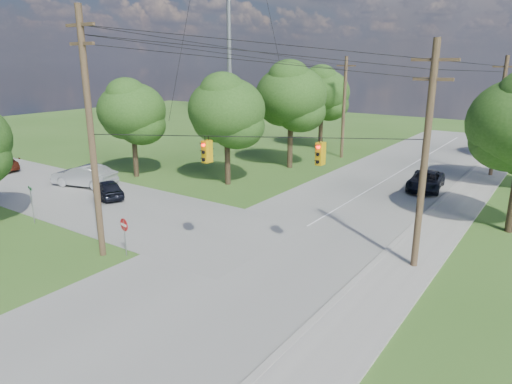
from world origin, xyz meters
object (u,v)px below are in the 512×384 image
Objects in this scene: car_main_north at (426,181)px; pole_north_w at (344,107)px; pole_sw at (91,134)px; car_cross_dark at (108,189)px; car_cross_silver at (84,176)px; pole_north_e at (499,116)px; do_not_enter_sign at (124,228)px; pole_ne at (425,156)px.

pole_north_w is at bearing 137.46° from car_main_north.
car_cross_dark is at bearing 140.67° from pole_sw.
pole_north_w reaches higher than car_cross_silver.
car_cross_dark is (-7.69, -22.97, -4.43)m from pole_north_w.
pole_north_e is 1.93× the size of car_cross_silver.
pole_ne is at bearing 38.60° from do_not_enter_sign.
car_main_north is (-3.40, 14.35, -4.74)m from pole_ne.
car_cross_dark is at bearing 61.68° from car_cross_silver.
pole_north_w is (-13.90, 22.00, -0.34)m from pole_ne.
pole_north_w is 2.57× the size of car_cross_dark.
pole_sw is at bearing -142.34° from do_not_enter_sign.
pole_sw reaches higher than pole_ne.
pole_sw is 2.32× the size of car_cross_silver.
car_cross_silver reaches higher than car_cross_dark.
pole_north_w is 1.98× the size of car_main_north.
car_main_north is at bearing 103.33° from pole_ne.
do_not_enter_sign reaches higher than car_main_north.
do_not_enter_sign is (1.10, 0.60, -4.74)m from pole_sw.
pole_sw is 1.20× the size of pole_north_e.
pole_ne is at bearing 74.51° from car_cross_silver.
do_not_enter_sign is (-12.40, -29.00, -3.64)m from pole_north_e.
pole_north_e is (-0.00, 22.00, -0.34)m from pole_ne.
car_cross_dark is at bearing -146.34° from car_main_north.
do_not_enter_sign is at bearing -113.15° from pole_north_e.
pole_north_e is 4.98× the size of do_not_enter_sign.
pole_north_w is at bearing 122.29° from pole_ne.
car_cross_silver is (-4.08, 0.92, 0.19)m from car_cross_dark.
pole_ne is at bearing -83.13° from car_main_north.
pole_north_e is 9.46m from car_main_north.
pole_north_w reaches higher than do_not_enter_sign.
pole_ne is 2.03× the size of car_cross_silver.
pole_sw is 24.78m from car_main_north.
car_cross_dark is (-21.59, -22.97, -4.43)m from pole_north_e.
pole_north_e is at bearing 76.00° from do_not_enter_sign.
pole_sw is 4.90m from do_not_enter_sign.
pole_ne is 15.49m from car_main_north.
car_cross_dark is (-21.59, -0.97, -4.77)m from pole_ne.
pole_sw is 3.09× the size of car_cross_dark.
pole_north_w is at bearing -174.38° from car_cross_dark.
pole_ne is 26.03m from pole_north_w.
pole_ne is 1.05× the size of pole_north_w.
pole_sw is at bearing 42.57° from car_cross_silver.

